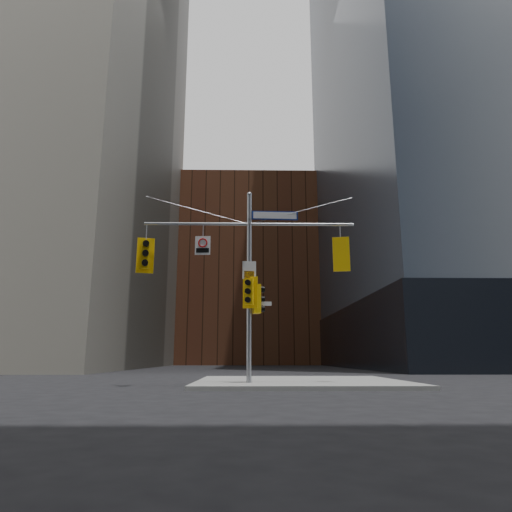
{
  "coord_description": "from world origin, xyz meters",
  "views": [
    {
      "loc": [
        -0.04,
        -14.73,
        1.02
      ],
      "look_at": [
        0.26,
        2.0,
        4.75
      ],
      "focal_mm": 32.0,
      "sensor_mm": 36.0,
      "label": 1
    }
  ],
  "objects_px": {
    "traffic_light_pole_side": "(258,299)",
    "street_sign_blade": "(275,216)",
    "traffic_light_west_arm": "(145,254)",
    "regulatory_sign_arm": "(203,245)",
    "traffic_light_east_arm": "(341,255)",
    "traffic_light_pole_front": "(249,292)",
    "signal_assembly": "(249,265)"
  },
  "relations": [
    {
      "from": "traffic_light_pole_side",
      "to": "street_sign_blade",
      "type": "bearing_deg",
      "value": -105.54
    },
    {
      "from": "traffic_light_pole_front",
      "to": "regulatory_sign_arm",
      "type": "height_order",
      "value": "regulatory_sign_arm"
    },
    {
      "from": "street_sign_blade",
      "to": "regulatory_sign_arm",
      "type": "relative_size",
      "value": 2.45
    },
    {
      "from": "street_sign_blade",
      "to": "regulatory_sign_arm",
      "type": "height_order",
      "value": "street_sign_blade"
    },
    {
      "from": "traffic_light_west_arm",
      "to": "traffic_light_east_arm",
      "type": "distance_m",
      "value": 7.37
    },
    {
      "from": "traffic_light_east_arm",
      "to": "traffic_light_pole_side",
      "type": "xyz_separation_m",
      "value": [
        -3.15,
        0.02,
        -1.67
      ]
    },
    {
      "from": "signal_assembly",
      "to": "traffic_light_west_arm",
      "type": "relative_size",
      "value": 5.87
    },
    {
      "from": "street_sign_blade",
      "to": "traffic_light_pole_side",
      "type": "bearing_deg",
      "value": 175.91
    },
    {
      "from": "traffic_light_west_arm",
      "to": "traffic_light_pole_front",
      "type": "height_order",
      "value": "traffic_light_west_arm"
    },
    {
      "from": "traffic_light_pole_front",
      "to": "regulatory_sign_arm",
      "type": "xyz_separation_m",
      "value": [
        -1.76,
        0.25,
        1.82
      ]
    },
    {
      "from": "traffic_light_west_arm",
      "to": "traffic_light_east_arm",
      "type": "relative_size",
      "value": 1.04
    },
    {
      "from": "traffic_light_west_arm",
      "to": "traffic_light_east_arm",
      "type": "height_order",
      "value": "traffic_light_west_arm"
    },
    {
      "from": "traffic_light_east_arm",
      "to": "traffic_light_pole_front",
      "type": "distance_m",
      "value": 3.77
    },
    {
      "from": "signal_assembly",
      "to": "traffic_light_pole_side",
      "type": "distance_m",
      "value": 1.32
    },
    {
      "from": "traffic_light_pole_front",
      "to": "regulatory_sign_arm",
      "type": "distance_m",
      "value": 2.54
    },
    {
      "from": "signal_assembly",
      "to": "traffic_light_pole_side",
      "type": "height_order",
      "value": "signal_assembly"
    },
    {
      "from": "signal_assembly",
      "to": "street_sign_blade",
      "type": "bearing_deg",
      "value": 0.19
    },
    {
      "from": "traffic_light_west_arm",
      "to": "regulatory_sign_arm",
      "type": "height_order",
      "value": "regulatory_sign_arm"
    },
    {
      "from": "traffic_light_pole_front",
      "to": "traffic_light_east_arm",
      "type": "bearing_deg",
      "value": 19.23
    },
    {
      "from": "traffic_light_pole_side",
      "to": "regulatory_sign_arm",
      "type": "relative_size",
      "value": 1.49
    },
    {
      "from": "traffic_light_west_arm",
      "to": "street_sign_blade",
      "type": "height_order",
      "value": "street_sign_blade"
    },
    {
      "from": "traffic_light_pole_front",
      "to": "signal_assembly",
      "type": "bearing_deg",
      "value": 105.12
    },
    {
      "from": "street_sign_blade",
      "to": "traffic_light_west_arm",
      "type": "bearing_deg",
      "value": 177.09
    },
    {
      "from": "traffic_light_east_arm",
      "to": "regulatory_sign_arm",
      "type": "relative_size",
      "value": 1.81
    },
    {
      "from": "traffic_light_east_arm",
      "to": "traffic_light_pole_front",
      "type": "relative_size",
      "value": 1.13
    },
    {
      "from": "traffic_light_pole_front",
      "to": "street_sign_blade",
      "type": "bearing_deg",
      "value": 30.23
    },
    {
      "from": "traffic_light_pole_side",
      "to": "traffic_light_west_arm",
      "type": "bearing_deg",
      "value": 75.83
    },
    {
      "from": "regulatory_sign_arm",
      "to": "traffic_light_east_arm",
      "type": "bearing_deg",
      "value": 3.03
    },
    {
      "from": "signal_assembly",
      "to": "regulatory_sign_arm",
      "type": "bearing_deg",
      "value": -179.34
    },
    {
      "from": "traffic_light_pole_front",
      "to": "street_sign_blade",
      "type": "height_order",
      "value": "street_sign_blade"
    },
    {
      "from": "street_sign_blade",
      "to": "regulatory_sign_arm",
      "type": "bearing_deg",
      "value": 177.7
    },
    {
      "from": "signal_assembly",
      "to": "traffic_light_pole_side",
      "type": "relative_size",
      "value": 7.43
    }
  ]
}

